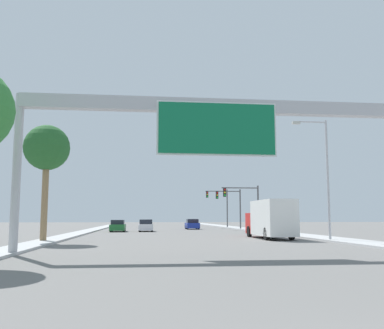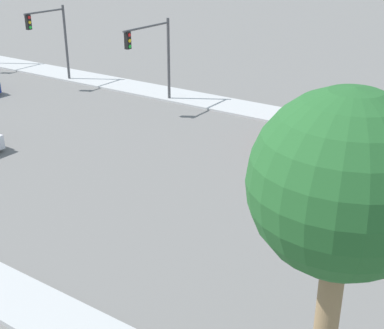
{
  "view_description": "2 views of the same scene",
  "coord_description": "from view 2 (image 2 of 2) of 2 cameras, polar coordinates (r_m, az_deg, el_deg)",
  "views": [
    {
      "loc": [
        -3.66,
        -3.7,
        1.83
      ],
      "look_at": [
        0.0,
        29.54,
        5.94
      ],
      "focal_mm": 40.0,
      "sensor_mm": 36.0,
      "label": 1
    },
    {
      "loc": [
        -19.21,
        26.12,
        10.85
      ],
      "look_at": [
        -1.84,
        37.87,
        1.78
      ],
      "focal_mm": 50.0,
      "sensor_mm": 36.0,
      "label": 2
    }
  ],
  "objects": [
    {
      "name": "traffic_light_near_intersection",
      "position": [
        36.14,
        -4.03,
        12.22
      ],
      "size": [
        4.65,
        0.32,
        5.7
      ],
      "color": "#4C4C4F",
      "rests_on": "ground"
    },
    {
      "name": "traffic_light_mid_block",
      "position": [
        43.14,
        -14.61,
        13.43
      ],
      "size": [
        3.83,
        0.32,
        5.87
      ],
      "color": "#4C4C4F",
      "rests_on": "ground"
    },
    {
      "name": "palm_tree_background",
      "position": [
        9.52,
        15.81,
        -2.67
      ],
      "size": [
        3.36,
        3.36,
        8.63
      ],
      "color": "#8C704C",
      "rests_on": "ground"
    },
    {
      "name": "sidewalk_right",
      "position": [
        46.82,
        -13.77,
        9.41
      ],
      "size": [
        3.0,
        120.0,
        0.15
      ],
      "color": "#B0B0B0",
      "rests_on": "ground"
    }
  ]
}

